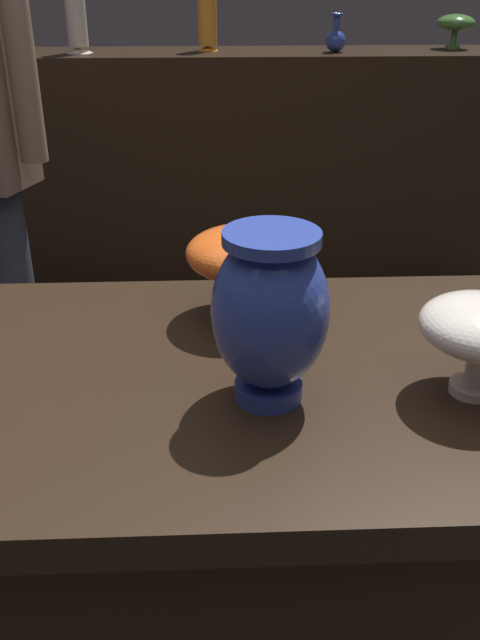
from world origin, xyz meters
TOP-DOWN VIEW (x-y plane):
  - display_plinth at (0.00, 0.00)m, footprint 1.20×0.64m
  - back_display_shelf at (0.00, 2.20)m, footprint 2.60×0.40m
  - vase_centerpiece at (0.07, -0.07)m, footprint 0.15×0.15m
  - vase_left_accent at (0.05, 0.18)m, footprint 0.18×0.18m
  - shelf_vase_left at (-0.52, 2.17)m, footprint 0.11×0.11m
  - shelf_vase_center at (0.00, 2.23)m, footprint 0.09×0.09m
  - shelf_vase_far_right at (1.04, 2.25)m, footprint 0.16×0.16m
  - shelf_vase_right at (0.52, 2.15)m, footprint 0.08×0.08m

SIDE VIEW (x-z plane):
  - display_plinth at x=0.00m, z-range 0.00..0.80m
  - back_display_shelf at x=0.00m, z-range 0.00..0.99m
  - vase_left_accent at x=0.05m, z-range 0.83..0.98m
  - vase_centerpiece at x=0.07m, z-range 0.81..1.05m
  - shelf_vase_right at x=0.52m, z-range 0.97..1.11m
  - shelf_vase_far_right at x=1.04m, z-range 1.02..1.16m
  - shelf_vase_left at x=-0.52m, z-range 0.98..1.28m
  - shelf_vase_center at x=0.00m, z-range 0.99..1.29m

